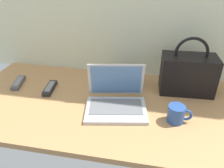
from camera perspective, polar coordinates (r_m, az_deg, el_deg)
name	(u,v)px	position (r m, az deg, el deg)	size (l,w,h in m)	color
desk	(106,105)	(1.22, -1.58, -5.33)	(1.60, 0.76, 0.03)	#A87A4C
laptop	(116,99)	(1.16, 1.04, -3.90)	(0.35, 0.31, 0.22)	#B2B5BA
coffee_mug	(177,114)	(1.11, 16.32, -7.41)	(0.12, 0.08, 0.09)	#26478C
remote_control_near	(50,88)	(1.37, -15.70, -1.02)	(0.07, 0.16, 0.02)	black
remote_control_far	(18,83)	(1.50, -22.96, 0.32)	(0.08, 0.17, 0.02)	#4C4C51
handbag	(188,73)	(1.33, 18.93, 2.61)	(0.31, 0.17, 0.33)	black
book_stack	(125,77)	(1.40, 3.48, 1.87)	(0.22, 0.17, 0.07)	#B23333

